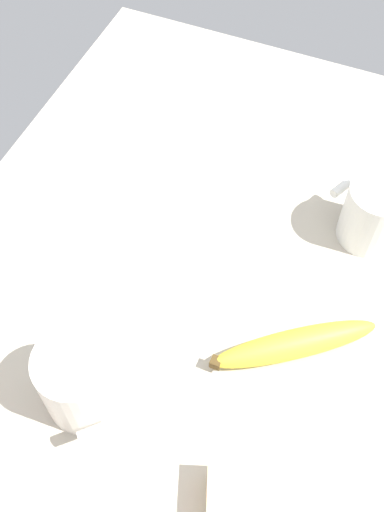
% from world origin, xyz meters
% --- Properties ---
extents(tabletop, '(0.90, 0.64, 0.02)m').
position_xyz_m(tabletop, '(0.00, 0.00, 0.01)').
color(tabletop, '#BCB29E').
rests_on(tabletop, ground).
extents(coffee_mug_black, '(0.08, 0.10, 0.09)m').
position_xyz_m(coffee_mug_black, '(-0.14, 0.19, 0.07)').
color(coffee_mug_black, white).
rests_on(coffee_mug_black, tabletop).
extents(coffee_mug_milky, '(0.10, 0.10, 0.10)m').
position_xyz_m(coffee_mug_milky, '(0.20, -0.04, 0.07)').
color(coffee_mug_milky, silver).
rests_on(coffee_mug_milky, tabletop).
extents(banana, '(0.14, 0.18, 0.03)m').
position_xyz_m(banana, '(0.06, 0.15, 0.04)').
color(banana, yellow).
rests_on(banana, tabletop).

